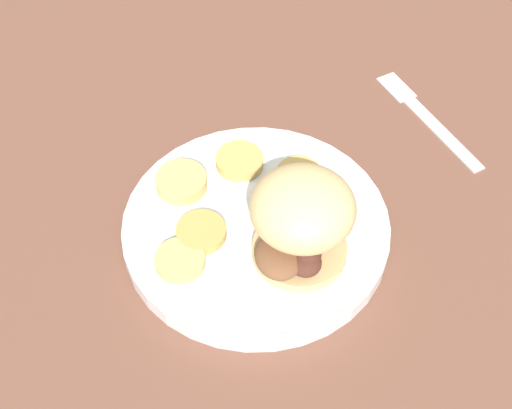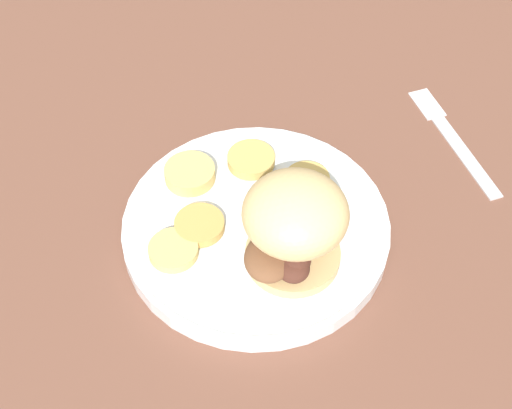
{
  "view_description": "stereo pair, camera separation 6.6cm",
  "coord_description": "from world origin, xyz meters",
  "views": [
    {
      "loc": [
        -0.36,
        0.21,
        0.56
      ],
      "look_at": [
        0.0,
        0.0,
        0.05
      ],
      "focal_mm": 50.0,
      "sensor_mm": 36.0,
      "label": 1
    },
    {
      "loc": [
        -0.39,
        0.15,
        0.56
      ],
      "look_at": [
        0.0,
        0.0,
        0.05
      ],
      "focal_mm": 50.0,
      "sensor_mm": 36.0,
      "label": 2
    }
  ],
  "objects": [
    {
      "name": "fork",
      "position": [
        0.04,
        -0.25,
        0.0
      ],
      "size": [
        0.17,
        0.02,
        0.0
      ],
      "color": "silver",
      "rests_on": "ground_plane"
    },
    {
      "name": "sandwich",
      "position": [
        -0.05,
        -0.02,
        0.07
      ],
      "size": [
        0.12,
        0.11,
        0.09
      ],
      "color": "tan",
      "rests_on": "dinner_plate"
    },
    {
      "name": "potato_round_0",
      "position": [
        0.07,
        0.04,
        0.03
      ],
      "size": [
        0.05,
        0.05,
        0.01
      ],
      "primitive_type": "cylinder",
      "color": "#DBB766",
      "rests_on": "dinner_plate"
    },
    {
      "name": "potato_round_3",
      "position": [
        0.07,
        -0.02,
        0.03
      ],
      "size": [
        0.05,
        0.05,
        0.01
      ],
      "primitive_type": "cylinder",
      "color": "tan",
      "rests_on": "dinner_plate"
    },
    {
      "name": "ground_plane",
      "position": [
        0.0,
        0.0,
        0.0
      ],
      "size": [
        4.0,
        4.0,
        0.0
      ],
      "primitive_type": "plane",
      "color": "brown"
    },
    {
      "name": "potato_round_4",
      "position": [
        0.01,
        0.05,
        0.03
      ],
      "size": [
        0.05,
        0.05,
        0.01
      ],
      "primitive_type": "cylinder",
      "color": "tan",
      "rests_on": "dinner_plate"
    },
    {
      "name": "potato_round_2",
      "position": [
        -0.01,
        0.08,
        0.03
      ],
      "size": [
        0.05,
        0.05,
        0.01
      ],
      "primitive_type": "cylinder",
      "color": "#DBB766",
      "rests_on": "dinner_plate"
    },
    {
      "name": "dinner_plate",
      "position": [
        0.0,
        0.0,
        0.01
      ],
      "size": [
        0.26,
        0.26,
        0.02
      ],
      "color": "white",
      "rests_on": "ground_plane"
    },
    {
      "name": "potato_round_1",
      "position": [
        0.02,
        -0.06,
        0.03
      ],
      "size": [
        0.04,
        0.04,
        0.01
      ],
      "primitive_type": "cylinder",
      "color": "tan",
      "rests_on": "dinner_plate"
    }
  ]
}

